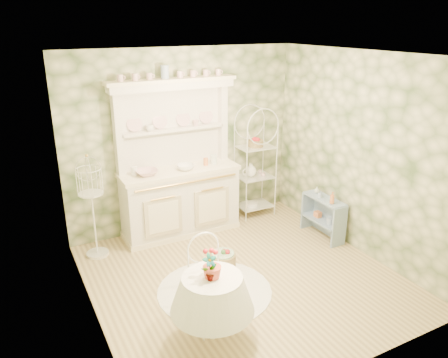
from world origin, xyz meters
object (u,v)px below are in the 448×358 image
kitchen_dresser (179,160)px  birdcage_stand (93,208)px  round_table (212,308)px  floor_basket (223,258)px  cafe_chair (211,286)px  side_shelf (323,216)px  bakers_rack (255,165)px

kitchen_dresser → birdcage_stand: 1.37m
round_table → floor_basket: 1.40m
kitchen_dresser → floor_basket: kitchen_dresser is taller
birdcage_stand → floor_basket: size_ratio=3.87×
cafe_chair → floor_basket: 1.25m
round_table → cafe_chair: bearing=68.1°
side_shelf → birdcage_stand: (-3.09, 1.00, 0.38)m
round_table → floor_basket: bearing=58.1°
side_shelf → cafe_chair: (-2.36, -1.07, 0.17)m
cafe_chair → birdcage_stand: size_ratio=0.70×
side_shelf → kitchen_dresser: bearing=144.2°
birdcage_stand → floor_basket: birdcage_stand is taller
birdcage_stand → kitchen_dresser: bearing=5.2°
kitchen_dresser → bakers_rack: bearing=2.4°
floor_basket → side_shelf: bearing=2.3°
bakers_rack → side_shelf: (0.47, -1.17, -0.53)m
round_table → birdcage_stand: bearing=106.5°
bakers_rack → cafe_chair: bearing=-129.4°
birdcage_stand → floor_basket: (1.39, -1.07, -0.59)m
kitchen_dresser → bakers_rack: (1.33, 0.06, -0.29)m
cafe_chair → round_table: bearing=-109.0°
bakers_rack → floor_basket: bakers_rack is taller
floor_basket → birdcage_stand: bearing=142.4°
kitchen_dresser → floor_basket: bearing=-85.4°
kitchen_dresser → side_shelf: kitchen_dresser is taller
round_table → floor_basket: size_ratio=1.98×
round_table → cafe_chair: 0.23m
bakers_rack → floor_basket: bearing=-134.1°
side_shelf → round_table: 2.73m
cafe_chair → floor_basket: cafe_chair is taller
kitchen_dresser → bakers_rack: size_ratio=1.34×
kitchen_dresser → round_table: kitchen_dresser is taller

